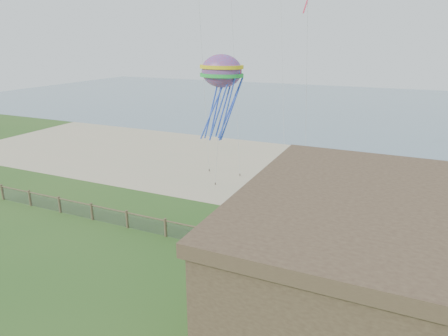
# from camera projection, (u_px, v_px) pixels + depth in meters

# --- Properties ---
(ground) EXTENTS (160.00, 160.00, 0.00)m
(ground) POSITION_uv_depth(u_px,v_px,m) (152.00, 302.00, 19.15)
(ground) COLOR #2A561D
(ground) RESTS_ON ground
(sand_beach) EXTENTS (72.00, 20.00, 0.02)m
(sand_beach) POSITION_uv_depth(u_px,v_px,m) (283.00, 171.00, 38.21)
(sand_beach) COLOR #C8B390
(sand_beach) RESTS_ON ground
(ocean) EXTENTS (160.00, 68.00, 0.02)m
(ocean) POSITION_uv_depth(u_px,v_px,m) (348.00, 105.00, 76.35)
(ocean) COLOR slate
(ocean) RESTS_ON ground
(chainlink_fence) EXTENTS (36.20, 0.20, 1.25)m
(chainlink_fence) POSITION_uv_depth(u_px,v_px,m) (208.00, 238.00, 24.18)
(chainlink_fence) COLOR #483A28
(chainlink_fence) RESTS_ON ground
(picnic_table) EXTENTS (2.24, 1.86, 0.84)m
(picnic_table) POSITION_uv_depth(u_px,v_px,m) (317.00, 328.00, 16.80)
(picnic_table) COLOR brown
(picnic_table) RESTS_ON ground
(octopus_kite) EXTENTS (3.42, 2.52, 6.73)m
(octopus_kite) POSITION_uv_depth(u_px,v_px,m) (222.00, 96.00, 28.69)
(octopus_kite) COLOR red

